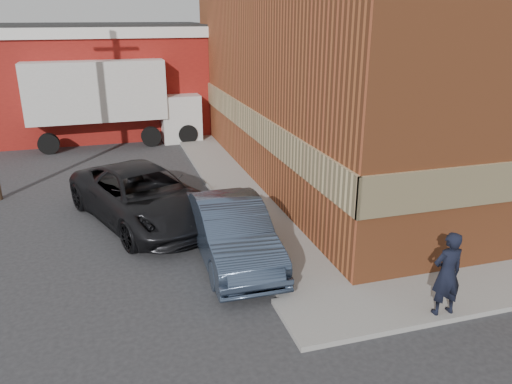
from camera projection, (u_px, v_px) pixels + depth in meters
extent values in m
plane|color=#28282B|center=(292.00, 300.00, 11.25)|extent=(90.00, 90.00, 0.00)
cube|color=brown|center=(413.00, 55.00, 20.15)|extent=(14.00, 18.00, 9.00)
cube|color=tan|center=(246.00, 119.00, 18.98)|extent=(0.08, 18.16, 1.00)
cube|color=gray|center=(225.00, 177.00, 19.51)|extent=(1.80, 18.00, 0.12)
cube|color=maroon|center=(58.00, 84.00, 26.81)|extent=(16.00, 8.00, 5.00)
cube|color=silver|center=(50.00, 31.00, 25.88)|extent=(16.30, 8.30, 0.50)
cube|color=black|center=(50.00, 25.00, 25.78)|extent=(16.00, 8.00, 0.10)
imported|color=black|center=(447.00, 274.00, 10.25)|extent=(0.68, 0.45, 1.86)
imported|color=#334055|center=(232.00, 232.00, 12.86)|extent=(1.73, 4.84, 1.59)
imported|color=black|center=(144.00, 196.00, 15.24)|extent=(4.79, 6.66, 1.68)
cube|color=silver|center=(96.00, 90.00, 23.68)|extent=(6.38, 2.66, 2.74)
cube|color=#1F7733|center=(97.00, 103.00, 22.68)|extent=(6.12, 0.14, 0.84)
cube|color=silver|center=(183.00, 116.00, 25.39)|extent=(1.94, 2.36, 2.32)
cylinder|color=black|center=(49.00, 144.00, 22.81)|extent=(0.96, 0.34, 0.95)
cylinder|color=black|center=(51.00, 134.00, 24.70)|extent=(0.96, 0.34, 0.95)
cylinder|color=black|center=(151.00, 137.00, 24.15)|extent=(0.96, 0.34, 0.95)
cylinder|color=black|center=(146.00, 128.00, 26.04)|extent=(0.96, 0.34, 0.95)
cylinder|color=black|center=(188.00, 134.00, 24.67)|extent=(0.96, 0.34, 0.95)
cylinder|color=black|center=(181.00, 125.00, 26.56)|extent=(0.96, 0.34, 0.95)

